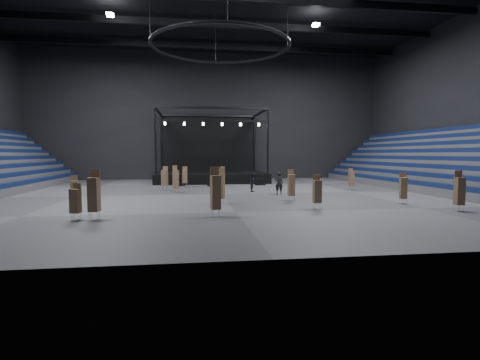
{
  "coord_description": "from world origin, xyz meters",
  "views": [
    {
      "loc": [
        -2.87,
        -33.27,
        3.61
      ],
      "look_at": [
        1.45,
        -2.0,
        1.4
      ],
      "focal_mm": 28.0,
      "sensor_mm": 36.0,
      "label": 1
    }
  ],
  "objects": [
    {
      "name": "chair_stack_1",
      "position": [
        -8.01,
        -11.99,
        1.43
      ],
      "size": [
        0.63,
        0.63,
        2.77
      ],
      "rotation": [
        0.0,
        0.0,
        -0.18
      ],
      "color": "silver",
      "rests_on": "floor"
    },
    {
      "name": "chair_stack_11",
      "position": [
        -3.27,
        7.82,
        1.2
      ],
      "size": [
        0.56,
        0.56,
        2.24
      ],
      "rotation": [
        0.0,
        0.0,
        -0.08
      ],
      "color": "silver",
      "rests_on": "floor"
    },
    {
      "name": "floor",
      "position": [
        0.0,
        0.0,
        0.0
      ],
      "size": [
        50.0,
        50.0,
        0.0
      ],
      "primitive_type": "plane",
      "color": "#4C4C4E",
      "rests_on": "ground"
    },
    {
      "name": "chair_stack_12",
      "position": [
        -5.21,
        4.18,
        1.27
      ],
      "size": [
        0.68,
        0.68,
        2.39
      ],
      "rotation": [
        0.0,
        0.0,
        -0.31
      ],
      "color": "silver",
      "rests_on": "floor"
    },
    {
      "name": "chair_stack_2",
      "position": [
        14.0,
        -11.99,
        1.32
      ],
      "size": [
        0.54,
        0.54,
        2.57
      ],
      "rotation": [
        0.0,
        0.0,
        -0.12
      ],
      "color": "silver",
      "rests_on": "floor"
    },
    {
      "name": "stage",
      "position": [
        0.0,
        16.24,
        1.45
      ],
      "size": [
        14.0,
        10.0,
        9.2
      ],
      "color": "black",
      "rests_on": "floor"
    },
    {
      "name": "chair_stack_5",
      "position": [
        -10.45,
        -7.17,
        1.13
      ],
      "size": [
        0.5,
        0.5,
        2.18
      ],
      "rotation": [
        0.0,
        0.0,
        0.22
      ],
      "color": "silver",
      "rests_on": "floor"
    },
    {
      "name": "chair_stack_9",
      "position": [
        -4.06,
        1.86,
        1.3
      ],
      "size": [
        0.61,
        0.61,
        2.54
      ],
      "rotation": [
        0.0,
        0.0,
        0.41
      ],
      "color": "silver",
      "rests_on": "floor"
    },
    {
      "name": "chair_stack_6",
      "position": [
        -1.35,
        -11.99,
        1.46
      ],
      "size": [
        0.61,
        0.61,
        2.87
      ],
      "rotation": [
        0.0,
        0.0,
        0.2
      ],
      "color": "silver",
      "rests_on": "floor"
    },
    {
      "name": "chair_stack_10",
      "position": [
        -0.55,
        -6.5,
        1.33
      ],
      "size": [
        0.61,
        0.61,
        2.62
      ],
      "rotation": [
        0.0,
        0.0,
        -0.38
      ],
      "color": "silver",
      "rests_on": "floor"
    },
    {
      "name": "truss_ring",
      "position": [
        -0.0,
        0.0,
        13.0
      ],
      "size": [
        12.3,
        12.3,
        5.15
      ],
      "color": "black",
      "rests_on": "ceiling"
    },
    {
      "name": "wall_back",
      "position": [
        0.0,
        21.0,
        9.0
      ],
      "size": [
        50.0,
        0.2,
        18.0
      ],
      "primitive_type": "cube",
      "color": "black",
      "rests_on": "ground"
    },
    {
      "name": "flight_case_right",
      "position": [
        5.32,
        9.02,
        0.38
      ],
      "size": [
        1.16,
        0.63,
        0.75
      ],
      "primitive_type": "cube",
      "rotation": [
        0.0,
        0.0,
        0.06
      ],
      "color": "black",
      "rests_on": "floor"
    },
    {
      "name": "chair_stack_8",
      "position": [
        13.24,
        2.08,
        1.14
      ],
      "size": [
        0.5,
        0.5,
        2.16
      ],
      "rotation": [
        0.0,
        0.0,
        0.07
      ],
      "color": "silver",
      "rests_on": "floor"
    },
    {
      "name": "chair_stack_4",
      "position": [
        -8.99,
        -11.99,
        1.08
      ],
      "size": [
        0.59,
        0.59,
        2.01
      ],
      "rotation": [
        0.0,
        0.0,
        -0.34
      ],
      "color": "silver",
      "rests_on": "floor"
    },
    {
      "name": "chair_stack_13",
      "position": [
        0.78,
        7.24,
        1.18
      ],
      "size": [
        0.6,
        0.6,
        2.23
      ],
      "rotation": [
        0.0,
        0.0,
        -0.26
      ],
      "color": "silver",
      "rests_on": "floor"
    },
    {
      "name": "man_center",
      "position": [
        5.15,
        -0.72,
        1.0
      ],
      "size": [
        0.85,
        0.71,
        2.0
      ],
      "primitive_type": "imported",
      "rotation": [
        0.0,
        0.0,
        2.77
      ],
      "color": "black",
      "rests_on": "floor"
    },
    {
      "name": "flight_case_mid",
      "position": [
        -0.1,
        8.75,
        0.44
      ],
      "size": [
        1.39,
        0.83,
        0.87
      ],
      "primitive_type": "cube",
      "rotation": [
        0.0,
        0.0,
        0.14
      ],
      "color": "black",
      "rests_on": "floor"
    },
    {
      "name": "bleachers_right",
      "position": [
        22.94,
        0.0,
        1.73
      ],
      "size": [
        7.2,
        40.0,
        6.4
      ],
      "color": "#505052",
      "rests_on": "floor"
    },
    {
      "name": "flight_case_left",
      "position": [
        -3.99,
        9.17,
        0.41
      ],
      "size": [
        1.36,
        0.92,
        0.82
      ],
      "primitive_type": "cube",
      "rotation": [
        0.0,
        0.0,
        0.27
      ],
      "color": "black",
      "rests_on": "floor"
    },
    {
      "name": "chair_stack_7",
      "position": [
        12.49,
        -8.26,
        1.19
      ],
      "size": [
        0.55,
        0.55,
        2.28
      ],
      "rotation": [
        0.0,
        0.0,
        -0.26
      ],
      "color": "silver",
      "rests_on": "floor"
    },
    {
      "name": "chair_stack_3",
      "position": [
        4.97,
        -5.39,
        1.25
      ],
      "size": [
        0.48,
        0.48,
        2.42
      ],
      "rotation": [
        0.0,
        0.0,
        0.01
      ],
      "color": "silver",
      "rests_on": "floor"
    },
    {
      "name": "crew_member",
      "position": [
        3.25,
        1.82,
        0.88
      ],
      "size": [
        0.83,
        0.97,
        1.76
      ],
      "primitive_type": "imported",
      "rotation": [
        0.0,
        0.0,
        1.36
      ],
      "color": "black",
      "rests_on": "floor"
    },
    {
      "name": "wall_right",
      "position": [
        25.0,
        0.0,
        9.0
      ],
      "size": [
        0.2,
        42.0,
        18.0
      ],
      "primitive_type": "cube",
      "color": "black",
      "rests_on": "ground"
    },
    {
      "name": "chair_stack_0",
      "position": [
        5.45,
        -9.89,
        1.2
      ],
      "size": [
        0.51,
        0.51,
        2.26
      ],
      "rotation": [
        0.0,
        0.0,
        -0.03
      ],
      "color": "silver",
      "rests_on": "floor"
    }
  ]
}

